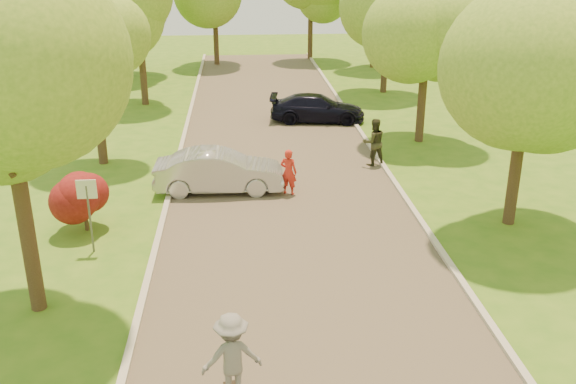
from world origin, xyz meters
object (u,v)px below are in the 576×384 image
object	(u,v)px
dark_sedan	(317,108)
skateboarder	(232,357)
person_striped	(289,172)
person_olive	(374,142)
silver_sedan	(219,171)
street_sign	(88,201)

from	to	relation	value
dark_sedan	skateboarder	size ratio (longest dim) A/B	2.58
person_striped	person_olive	world-z (taller)	person_olive
skateboarder	person_striped	size ratio (longest dim) A/B	1.09
skateboarder	dark_sedan	bearing A→B (deg)	-111.66
skateboarder	person_striped	distance (m)	10.94
skateboarder	silver_sedan	bearing A→B (deg)	-97.83
street_sign	silver_sedan	world-z (taller)	street_sign
dark_sedan	skateboarder	world-z (taller)	skateboarder
street_sign	silver_sedan	bearing A→B (deg)	52.20
silver_sedan	person_olive	distance (m)	6.45
silver_sedan	skateboarder	world-z (taller)	skateboarder
street_sign	dark_sedan	world-z (taller)	street_sign
street_sign	person_olive	xyz separation A→B (m)	(9.49, 6.89, -0.62)
dark_sedan	person_striped	bearing A→B (deg)	174.58
silver_sedan	street_sign	bearing A→B (deg)	143.29
silver_sedan	person_olive	xyz separation A→B (m)	(5.99, 2.38, 0.20)
dark_sedan	person_olive	bearing A→B (deg)	-161.06
person_striped	skateboarder	bearing A→B (deg)	104.08
street_sign	skateboarder	size ratio (longest dim) A/B	1.22
silver_sedan	person_striped	size ratio (longest dim) A/B	2.76
skateboarder	person_olive	distance (m)	14.70
person_striped	person_olive	bearing A→B (deg)	-117.11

